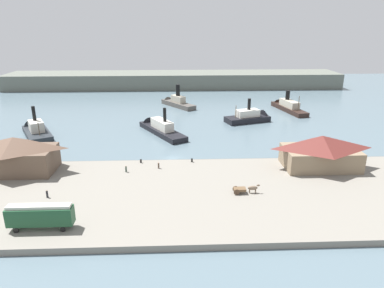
% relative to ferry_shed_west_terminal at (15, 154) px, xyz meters
% --- Properties ---
extents(ground_plane, '(320.00, 320.00, 0.00)m').
position_rel_ferry_shed_west_terminal_xyz_m(ground_plane, '(35.38, 9.83, -5.43)').
color(ground_plane, slate).
extents(quay_promenade, '(110.00, 36.00, 1.20)m').
position_rel_ferry_shed_west_terminal_xyz_m(quay_promenade, '(35.38, -12.17, -4.83)').
color(quay_promenade, gray).
rests_on(quay_promenade, ground).
extents(seawall_edge, '(110.00, 0.80, 1.00)m').
position_rel_ferry_shed_west_terminal_xyz_m(seawall_edge, '(35.38, 6.23, -4.93)').
color(seawall_edge, '#666159').
rests_on(seawall_edge, ground).
extents(ferry_shed_west_terminal, '(17.37, 9.93, 8.33)m').
position_rel_ferry_shed_west_terminal_xyz_m(ferry_shed_west_terminal, '(0.00, 0.00, 0.00)').
color(ferry_shed_west_terminal, brown).
rests_on(ferry_shed_west_terminal, quay_promenade).
extents(ferry_shed_central_terminal, '(17.24, 10.41, 7.80)m').
position_rel_ferry_shed_west_terminal_xyz_m(ferry_shed_central_terminal, '(70.40, -0.18, -0.26)').
color(ferry_shed_central_terminal, '#847056').
rests_on(ferry_shed_central_terminal, quay_promenade).
extents(street_tram, '(10.69, 2.39, 4.44)m').
position_rel_ferry_shed_west_terminal_xyz_m(street_tram, '(14.14, -24.55, -1.65)').
color(street_tram, '#1E4C2D').
rests_on(street_tram, quay_promenade).
extents(horse_cart, '(5.38, 1.65, 1.87)m').
position_rel_ferry_shed_west_terminal_xyz_m(horse_cart, '(50.21, -12.98, -3.30)').
color(horse_cart, brown).
rests_on(horse_cart, quay_promenade).
extents(pedestrian_near_cart, '(0.40, 0.40, 1.61)m').
position_rel_ferry_shed_west_terminal_xyz_m(pedestrian_near_cart, '(11.18, -13.25, -3.49)').
color(pedestrian_near_cart, '#232328').
rests_on(pedestrian_near_cart, quay_promenade).
extents(pedestrian_standing_center, '(0.41, 0.41, 1.68)m').
position_rel_ferry_shed_west_terminal_xyz_m(pedestrian_standing_center, '(13.00, -19.24, -3.46)').
color(pedestrian_standing_center, '#232328').
rests_on(pedestrian_standing_center, quay_promenade).
extents(pedestrian_by_tram, '(0.38, 0.38, 1.54)m').
position_rel_ferry_shed_west_terminal_xyz_m(pedestrian_by_tram, '(32.31, 0.59, -3.53)').
color(pedestrian_by_tram, '#4C3D33').
rests_on(pedestrian_by_tram, quay_promenade).
extents(pedestrian_walking_west, '(0.39, 0.39, 1.57)m').
position_rel_ferry_shed_west_terminal_xyz_m(pedestrian_walking_west, '(24.94, -1.26, -3.51)').
color(pedestrian_walking_west, '#3D4C42').
rests_on(pedestrian_walking_west, quay_promenade).
extents(mooring_post_center_east, '(0.44, 0.44, 0.90)m').
position_rel_ferry_shed_west_terminal_xyz_m(mooring_post_center_east, '(27.78, 4.33, -3.78)').
color(mooring_post_center_east, black).
rests_on(mooring_post_center_east, quay_promenade).
extents(mooring_post_center_west, '(0.44, 0.44, 0.90)m').
position_rel_ferry_shed_west_terminal_xyz_m(mooring_post_center_west, '(40.31, 4.34, -3.78)').
color(mooring_post_center_west, black).
rests_on(mooring_post_center_west, quay_promenade).
extents(ferry_approaching_west, '(15.55, 19.58, 10.47)m').
position_rel_ferry_shed_west_terminal_xyz_m(ferry_approaching_west, '(36.21, 72.55, -3.73)').
color(ferry_approaching_west, '#514C47').
rests_on(ferry_approaching_west, ground).
extents(ferry_near_quay, '(18.19, 11.11, 10.31)m').
position_rel_ferry_shed_west_terminal_xyz_m(ferry_near_quay, '(63.80, 45.93, -3.89)').
color(ferry_near_quay, black).
rests_on(ferry_near_quay, ground).
extents(ferry_departing_north, '(14.85, 19.99, 11.47)m').
position_rel_ferry_shed_west_terminal_xyz_m(ferry_departing_north, '(-8.71, 34.24, -4.09)').
color(ferry_departing_north, '#23282D').
rests_on(ferry_departing_north, ground).
extents(ferry_moored_west, '(17.07, 24.83, 10.46)m').
position_rel_ferry_shed_west_terminal_xyz_m(ferry_moored_west, '(30.53, 34.70, -4.03)').
color(ferry_moored_west, black).
rests_on(ferry_moored_west, ground).
extents(ferry_approaching_east, '(9.34, 25.14, 9.26)m').
position_rel_ferry_shed_west_terminal_xyz_m(ferry_approaching_east, '(81.44, 63.16, -3.80)').
color(ferry_approaching_east, black).
rests_on(ferry_approaching_east, ground).
extents(far_headland, '(180.00, 24.00, 8.00)m').
position_rel_ferry_shed_west_terminal_xyz_m(far_headland, '(35.38, 119.83, -1.43)').
color(far_headland, '#60665B').
rests_on(far_headland, ground).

